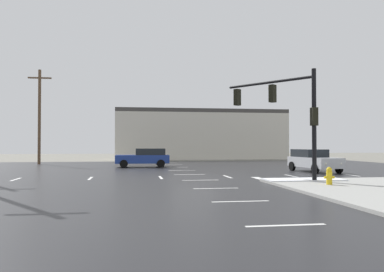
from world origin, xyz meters
The scene contains 10 objects.
ground_plane centered at (0.00, 0.00, 0.00)m, with size 120.00×120.00×0.00m, color slate.
road_asphalt centered at (0.00, 0.00, 0.01)m, with size 44.00×44.00×0.02m, color #232326.
snow_strip_curbside centered at (5.00, -4.00, 0.17)m, with size 4.00×1.60×0.06m, color white.
lane_markings centered at (1.20, -1.38, 0.02)m, with size 36.15×36.15×0.01m.
traffic_signal_mast centered at (4.37, -3.39, 3.92)m, with size 3.37×4.57×5.59m.
fire_hydrant centered at (5.17, -6.32, 0.54)m, with size 0.48×0.26×0.79m.
strip_building_background centered at (5.41, 29.79, 3.25)m, with size 22.29×8.00×6.50m.
sedan_silver centered at (9.05, 3.35, 0.85)m, with size 2.40×4.67×1.58m.
sedan_blue centered at (-2.62, 10.84, 0.85)m, with size 4.55×2.04×1.58m.
utility_pole_distant centered at (-12.59, 17.06, 4.83)m, with size 2.20×0.28×9.23m.
Camera 1 is at (-3.65, -23.06, 1.97)m, focal length 36.95 mm.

